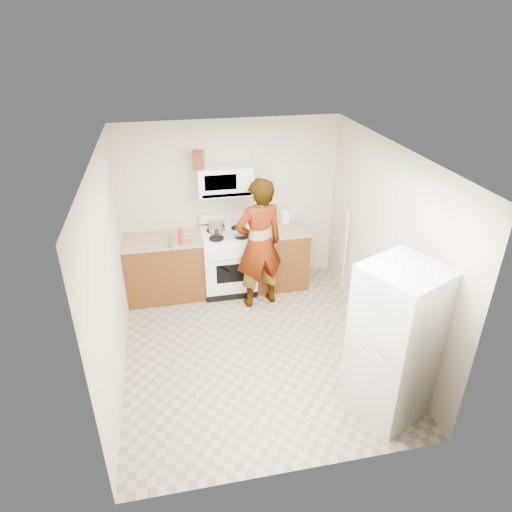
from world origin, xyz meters
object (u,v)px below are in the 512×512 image
object	(u,v)px
person	(259,244)
fridge	(395,343)
gas_range	(228,261)
microwave	(225,180)
saucepan	(217,227)
kettle	(285,218)

from	to	relation	value
person	fridge	world-z (taller)	person
gas_range	microwave	world-z (taller)	microwave
gas_range	fridge	size ratio (longest dim) A/B	0.66
gas_range	person	world-z (taller)	person
microwave	saucepan	xyz separation A→B (m)	(-0.14, -0.04, -0.68)
microwave	saucepan	size ratio (longest dim) A/B	3.28
gas_range	fridge	distance (m)	3.01
microwave	fridge	world-z (taller)	microwave
gas_range	fridge	xyz separation A→B (m)	(1.27, -2.70, 0.36)
fridge	saucepan	distance (m)	3.13
microwave	person	distance (m)	1.03
person	kettle	size ratio (longest dim) A/B	10.83
gas_range	kettle	distance (m)	1.08
microwave	saucepan	distance (m)	0.70
kettle	saucepan	distance (m)	1.07
gas_range	fridge	bearing A→B (deg)	-64.74
gas_range	microwave	distance (m)	1.22
fridge	kettle	bearing A→B (deg)	72.42
saucepan	microwave	bearing A→B (deg)	16.16
microwave	person	xyz separation A→B (m)	(0.37, -0.60, -0.75)
gas_range	person	size ratio (longest dim) A/B	0.60
fridge	kettle	xyz separation A→B (m)	(-0.36, 2.89, 0.17)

